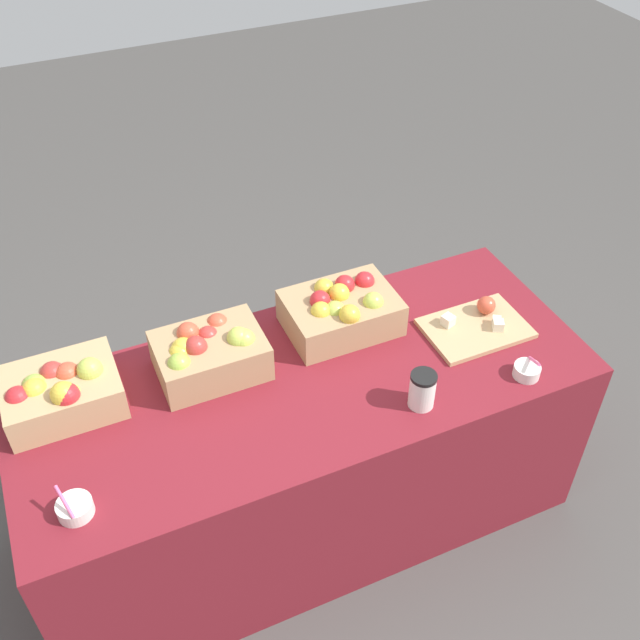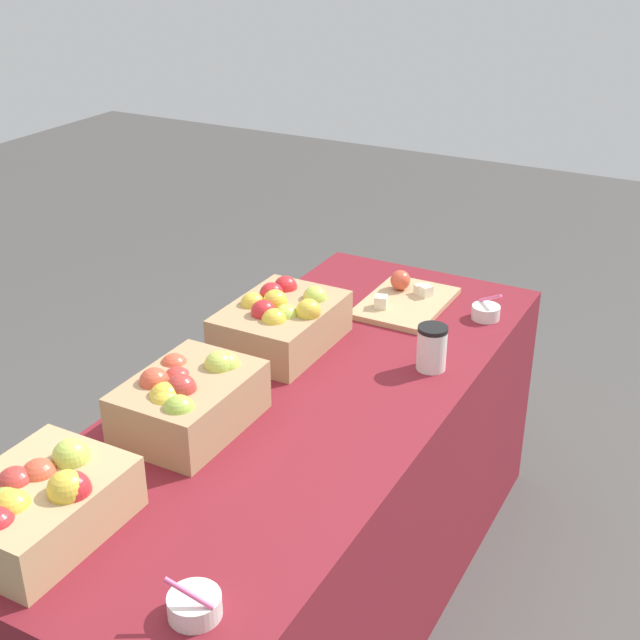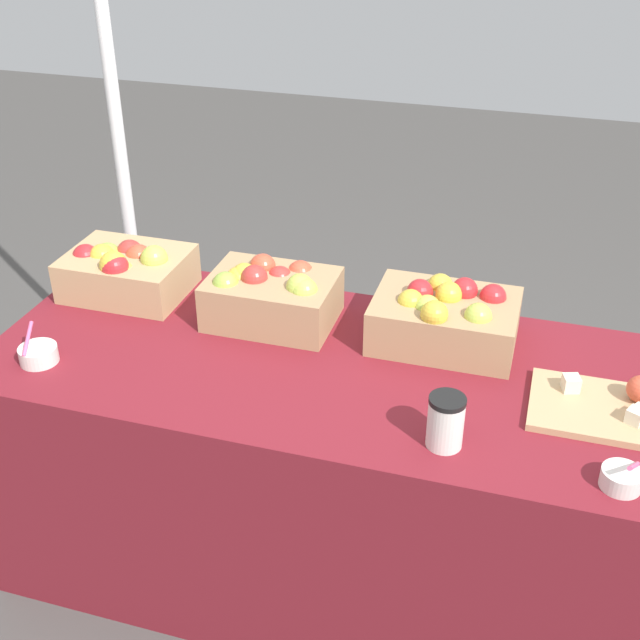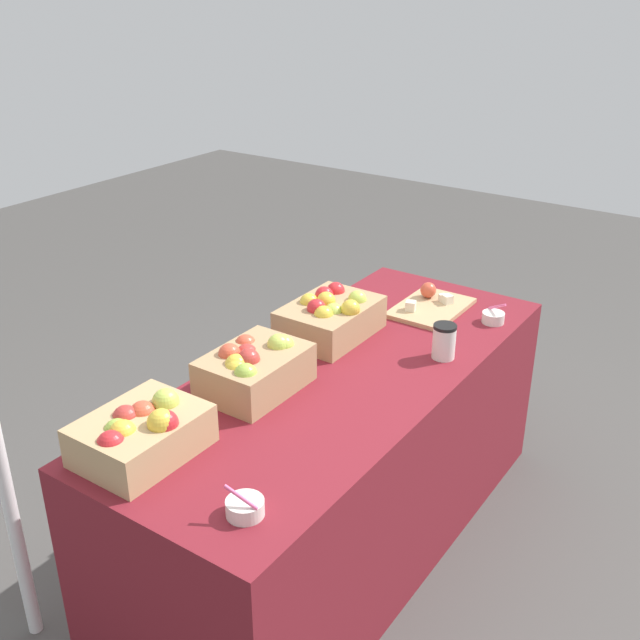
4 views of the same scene
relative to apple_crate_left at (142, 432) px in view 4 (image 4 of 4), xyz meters
The scene contains 9 objects.
ground_plane 1.11m from the apple_crate_left, 14.41° to the right, with size 10.00×10.00×0.00m, color #474442.
table 0.88m from the apple_crate_left, 14.41° to the right, with size 1.90×0.76×0.74m, color maroon.
apple_crate_left is the anchor object (origin of this frame).
apple_crate_middle 0.47m from the apple_crate_left, ahead, with size 0.35×0.25×0.17m.
apple_crate_right 0.95m from the apple_crate_left, ahead, with size 0.38×0.27×0.17m.
cutting_board_front 1.40m from the apple_crate_left, ahead, with size 0.35×0.24×0.08m.
sample_bowl_near 1.48m from the apple_crate_left, 18.55° to the right, with size 0.09×0.09×0.09m.
sample_bowl_mid 0.41m from the apple_crate_left, 95.52° to the right, with size 0.10×0.10×0.10m.
coffee_cup 1.11m from the apple_crate_left, 23.23° to the right, with size 0.08×0.08×0.13m.
Camera 4 is at (-1.93, -1.24, 2.00)m, focal length 42.39 mm.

